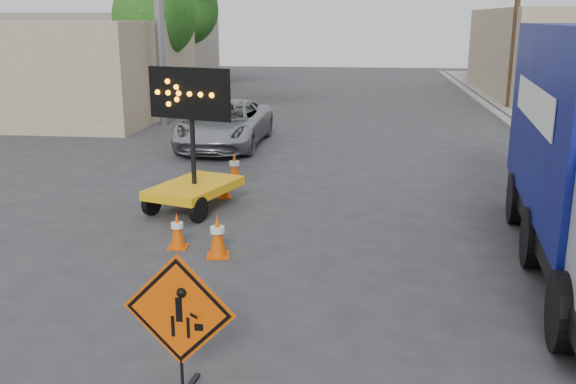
# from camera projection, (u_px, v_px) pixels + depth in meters

# --- Properties ---
(ground) EXTENTS (100.00, 100.00, 0.00)m
(ground) POSITION_uv_depth(u_px,v_px,m) (234.00, 378.00, 7.57)
(ground) COLOR #2D2D30
(ground) RESTS_ON ground
(curb_right) EXTENTS (0.40, 60.00, 0.12)m
(curb_right) POSITION_uv_depth(u_px,v_px,m) (540.00, 145.00, 21.09)
(curb_right) COLOR gray
(curb_right) RESTS_ON ground
(storefront_left_near) EXTENTS (14.00, 10.00, 4.00)m
(storefront_left_near) POSITION_uv_depth(u_px,v_px,m) (9.00, 68.00, 27.83)
(storefront_left_near) COLOR tan
(storefront_left_near) RESTS_ON ground
(storefront_left_far) EXTENTS (12.00, 10.00, 4.40)m
(storefront_left_far) POSITION_uv_depth(u_px,v_px,m) (111.00, 49.00, 41.30)
(storefront_left_far) COLOR #A19286
(storefront_left_far) RESTS_ON ground
(utility_pole_far) EXTENTS (1.80, 0.26, 9.00)m
(utility_pole_far) POSITION_uv_depth(u_px,v_px,m) (517.00, 5.00, 28.41)
(utility_pole_far) COLOR #47321E
(utility_pole_far) RESTS_ON ground
(tree_left_near) EXTENTS (3.71, 3.71, 6.03)m
(tree_left_near) POSITION_uv_depth(u_px,v_px,m) (154.00, 17.00, 28.48)
(tree_left_near) COLOR #47321E
(tree_left_near) RESTS_ON ground
(tree_left_far) EXTENTS (4.10, 4.10, 6.66)m
(tree_left_far) POSITION_uv_depth(u_px,v_px,m) (182.00, 9.00, 36.15)
(tree_left_far) COLOR #47321E
(tree_left_far) RESTS_ON ground
(construction_sign) EXTENTS (1.29, 0.91, 1.71)m
(construction_sign) POSITION_uv_depth(u_px,v_px,m) (180.00, 324.00, 6.95)
(construction_sign) COLOR black
(construction_sign) RESTS_ON ground
(arrow_board) EXTENTS (1.94, 2.49, 3.11)m
(arrow_board) POSITION_uv_depth(u_px,v_px,m) (194.00, 179.00, 14.08)
(arrow_board) COLOR #EBA60D
(arrow_board) RESTS_ON ground
(pickup_truck) EXTENTS (2.57, 5.40, 1.49)m
(pickup_truck) POSITION_uv_depth(u_px,v_px,m) (225.00, 124.00, 21.10)
(pickup_truck) COLOR #9D9FA4
(pickup_truck) RESTS_ON ground
(cone_a) EXTENTS (0.46, 0.46, 0.78)m
(cone_a) POSITION_uv_depth(u_px,v_px,m) (218.00, 235.00, 11.34)
(cone_a) COLOR #D64A04
(cone_a) RESTS_ON ground
(cone_b) EXTENTS (0.37, 0.37, 0.69)m
(cone_b) POSITION_uv_depth(u_px,v_px,m) (177.00, 230.00, 11.77)
(cone_b) COLOR #D64A04
(cone_b) RESTS_ON ground
(cone_c) EXTENTS (0.40, 0.40, 0.64)m
(cone_c) POSITION_uv_depth(u_px,v_px,m) (224.00, 184.00, 15.10)
(cone_c) COLOR #D64A04
(cone_c) RESTS_ON ground
(cone_d) EXTENTS (0.50, 0.50, 0.79)m
(cone_d) POSITION_uv_depth(u_px,v_px,m) (235.00, 167.00, 16.51)
(cone_d) COLOR #D64A04
(cone_d) RESTS_ON ground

